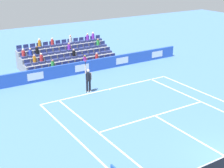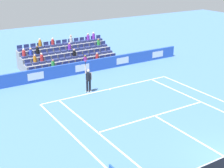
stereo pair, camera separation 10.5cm
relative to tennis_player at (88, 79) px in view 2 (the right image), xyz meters
The scene contains 11 objects.
line_baseline 1.90m from the tennis_player, 169.42° to the left, with size 10.97×0.10×0.01m, color white.
line_service 6.08m from the tennis_player, 105.41° to the left, with size 8.23×0.10×0.01m, color white.
line_centre_service 9.18m from the tennis_player, 100.07° to the left, with size 0.10×6.40×0.01m, color white.
line_singles_sideline_left 6.80m from the tennis_player, 68.03° to the left, with size 0.10×11.89×0.01m, color white.
line_singles_sideline_right 8.52m from the tennis_player, 132.45° to the left, with size 0.10×11.89×0.01m, color white.
line_doubles_sideline_left 7.42m from the tennis_player, 58.08° to the left, with size 0.10×11.89×0.01m, color white.
line_doubles_sideline_right 9.49m from the tennis_player, 138.60° to the left, with size 0.10×11.89×0.01m, color white.
line_centre_mark 1.92m from the tennis_player, 166.00° to the left, with size 0.10×0.20×0.01m, color white.
sponsor_barrier 4.49m from the tennis_player, 110.94° to the right, with size 20.90×0.22×1.06m.
tennis_player is the anchor object (origin of this frame).
stadium_stand 7.29m from the tennis_player, 102.58° to the right, with size 8.68×3.80×2.60m.
Camera 2 is at (12.23, 8.01, 9.07)m, focal length 52.78 mm.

